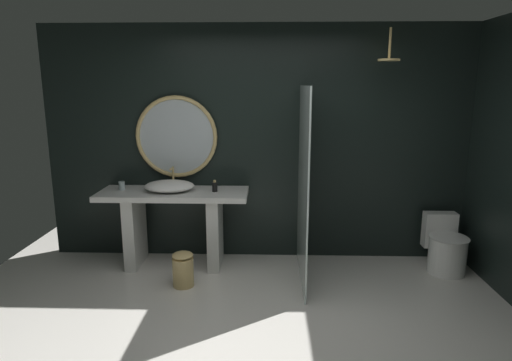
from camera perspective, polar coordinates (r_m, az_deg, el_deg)
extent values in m
plane|color=silver|center=(3.58, -0.15, -20.82)|extent=(5.76, 5.76, 0.00)
cube|color=black|center=(4.94, 0.58, 4.73)|extent=(4.80, 0.10, 2.60)
cube|color=silver|center=(4.79, -10.70, -1.72)|extent=(1.60, 0.57, 0.06)
cube|color=silver|center=(5.02, -15.48, -6.28)|extent=(0.12, 0.48, 0.78)
cube|color=silver|center=(4.84, -5.33, -6.59)|extent=(0.12, 0.48, 0.78)
ellipsoid|color=white|center=(4.80, -11.21, -0.70)|extent=(0.53, 0.44, 0.11)
cylinder|color=tan|center=(4.97, -10.73, 0.50)|extent=(0.02, 0.02, 0.23)
cylinder|color=tan|center=(4.89, -10.93, 1.55)|extent=(0.02, 0.13, 0.02)
cylinder|color=silver|center=(4.97, -17.07, -0.65)|extent=(0.07, 0.07, 0.09)
cylinder|color=black|center=(4.70, -5.39, -0.84)|extent=(0.06, 0.06, 0.10)
cylinder|color=tan|center=(4.68, -5.40, -0.10)|extent=(0.03, 0.03, 0.02)
torus|color=tan|center=(4.94, -10.32, 5.60)|extent=(0.91, 0.05, 0.91)
cylinder|color=#B2BCC1|center=(4.95, -10.30, 5.61)|extent=(0.84, 0.01, 0.84)
cube|color=silver|center=(4.37, 6.14, -0.68)|extent=(0.02, 1.18, 1.95)
cylinder|color=tan|center=(4.66, 17.03, 16.72)|extent=(0.02, 0.02, 0.30)
cylinder|color=tan|center=(4.65, 16.91, 14.79)|extent=(0.21, 0.21, 0.02)
cylinder|color=white|center=(5.10, 23.62, -8.92)|extent=(0.38, 0.38, 0.39)
ellipsoid|color=white|center=(5.04, 23.83, -6.75)|extent=(0.40, 0.44, 0.02)
cube|color=white|center=(5.27, 22.76, -5.92)|extent=(0.35, 0.14, 0.39)
cylinder|color=tan|center=(4.48, -9.47, -11.65)|extent=(0.21, 0.21, 0.29)
ellipsoid|color=tan|center=(4.41, -9.55, -9.59)|extent=(0.21, 0.21, 0.06)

